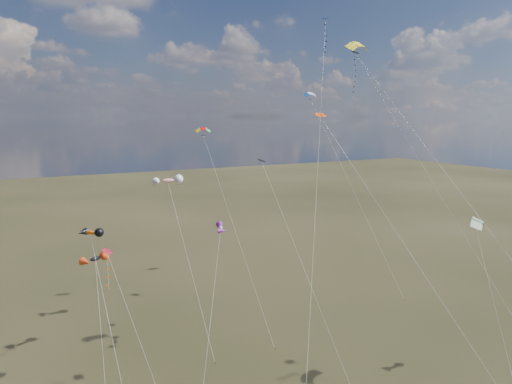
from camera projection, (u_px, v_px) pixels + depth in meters
name	position (u px, v px, depth m)	size (l,w,h in m)	color
diamond_black_high	(366.00, 89.00, 60.33)	(11.50, 21.51, 35.66)	black
diamond_navy_tall	(324.00, 58.00, 62.65)	(21.22, 27.66, 41.01)	#090F46
diamond_black_mid	(287.00, 225.00, 50.97)	(2.41, 16.38, 22.11)	black
diamond_red_low	(110.00, 276.00, 44.66)	(4.03, 8.04, 14.30)	maroon
diamond_orange_center	(383.00, 211.00, 37.44)	(8.18, 21.90, 27.42)	#D64E12
parafoil_yellow	(359.00, 46.00, 46.98)	(9.77, 29.59, 35.20)	yellow
parafoil_blue_white	(311.00, 95.00, 73.61)	(8.07, 16.48, 31.32)	blue
parafoil_striped	(478.00, 221.00, 43.33)	(5.17, 10.62, 18.04)	yellow
parafoil_tricolor	(204.00, 130.00, 63.28)	(3.30, 17.51, 25.93)	yellow
novelty_black_orange	(95.00, 259.00, 51.98)	(2.99, 10.45, 11.69)	black
novelty_orange_black	(91.00, 233.00, 42.00)	(2.56, 10.59, 17.03)	#EF600B
novelty_white_purple	(221.00, 228.00, 51.47)	(6.69, 10.10, 15.16)	white
novelty_redwhite_stripe	(168.00, 181.00, 58.31)	(3.16, 13.54, 19.67)	red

